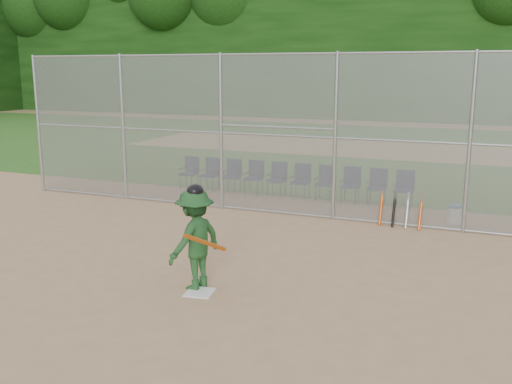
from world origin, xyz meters
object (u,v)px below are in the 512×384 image
at_px(batter_at_plate, 195,239).
at_px(chair_0, 189,173).
at_px(water_cooler, 455,214).
at_px(home_plate, 200,292).

distance_m(batter_at_plate, chair_0, 8.31).
bearing_deg(batter_at_plate, water_cooler, 57.96).
relative_size(water_cooler, chair_0, 0.46).
bearing_deg(water_cooler, batter_at_plate, -122.04).
bearing_deg(home_plate, batter_at_plate, 132.08).
distance_m(water_cooler, chair_0, 7.95).
xyz_separation_m(batter_at_plate, water_cooler, (3.73, 5.97, -0.63)).
height_order(batter_at_plate, water_cooler, batter_at_plate).
xyz_separation_m(home_plate, water_cooler, (3.57, 6.15, 0.22)).
bearing_deg(chair_0, home_plate, -59.91).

